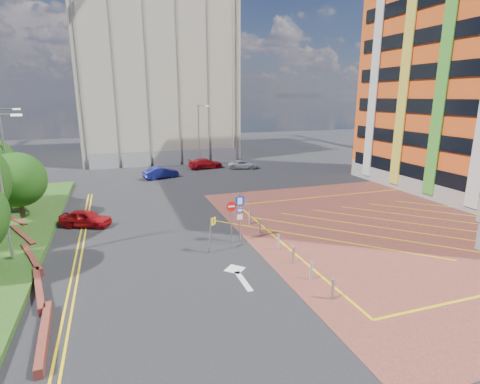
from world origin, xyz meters
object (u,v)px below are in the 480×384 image
lamp_left_far (7,156)px  car_red_left (86,218)px  sign_cluster (237,213)px  warning_sign (211,231)px  tree_c (17,180)px  lamp_left_near (2,183)px  lamp_back (199,133)px  car_silver_back (243,164)px  car_blue_back (161,173)px  car_red_back (206,164)px

lamp_left_far → car_red_left: 8.20m
sign_cluster → warning_sign: 2.29m
tree_c → sign_cluster: 16.53m
lamp_left_near → lamp_back: 30.80m
lamp_left_near → lamp_back: bearing=57.6°
car_silver_back → lamp_left_far: bearing=135.9°
sign_cluster → lamp_back: bearing=82.0°
car_red_left → tree_c: bearing=83.2°
lamp_left_near → car_silver_back: bearing=46.7°
warning_sign → lamp_back: bearing=78.5°
lamp_left_near → car_red_left: lamp_left_near is taller
car_blue_back → car_silver_back: car_blue_back is taller
car_blue_back → lamp_back: bearing=-62.4°
tree_c → car_red_left: size_ratio=1.37×
car_silver_back → sign_cluster: bearing=177.4°
warning_sign → car_blue_back: 22.12m
car_blue_back → lamp_left_near: bearing=134.3°
lamp_left_far → car_silver_back: bearing=28.4°
lamp_left_near → lamp_back: lamp_left_near is taller
lamp_back → car_red_back: 4.14m
sign_cluster → car_red_back: bearing=80.8°
tree_c → lamp_left_near: lamp_left_near is taller
lamp_left_near → lamp_left_far: (-2.00, 10.00, 0.00)m
lamp_back → lamp_left_near: bearing=-122.4°
lamp_left_near → car_blue_back: bearing=62.1°
car_red_back → car_blue_back: bearing=116.3°
tree_c → lamp_left_near: 8.20m
lamp_left_near → lamp_left_far: size_ratio=1.00×
lamp_left_far → car_blue_back: bearing=38.5°
lamp_left_far → car_red_back: size_ratio=1.81×
sign_cluster → car_silver_back: (8.63, 23.64, -1.42)m
tree_c → car_silver_back: (22.43, 14.63, -2.66)m
lamp_left_far → car_blue_back: lamp_left_far is taller
tree_c → warning_sign: (11.86, -10.11, -1.76)m
warning_sign → car_blue_back: bearing=90.5°
tree_c → sign_cluster: tree_c is taller
sign_cluster → car_silver_back: size_ratio=0.83×
car_red_left → car_red_back: (13.39, 18.85, 0.03)m
lamp_left_near → car_red_left: size_ratio=2.23×
sign_cluster → car_silver_back: bearing=69.9°
tree_c → warning_sign: bearing=-40.5°
tree_c → car_silver_back: bearing=33.1°
lamp_left_near → lamp_back: (16.50, 26.00, -0.30)m
lamp_left_far → car_red_back: lamp_left_far is taller
lamp_back → car_red_left: (-13.08, -20.64, -3.75)m
car_red_back → lamp_left_near: bearing=137.5°
lamp_left_near → car_silver_back: lamp_left_near is taller
lamp_back → car_red_left: lamp_back is taller
lamp_left_far → car_red_left: size_ratio=2.23×
car_red_left → car_silver_back: 24.89m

